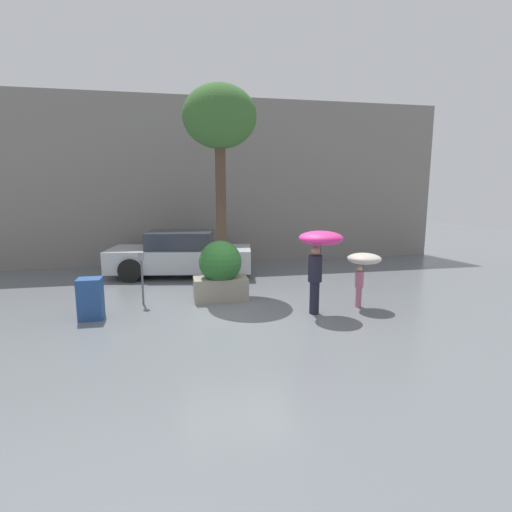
# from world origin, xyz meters

# --- Properties ---
(ground_plane) EXTENTS (40.00, 40.00, 0.00)m
(ground_plane) POSITION_xyz_m (0.00, 0.00, 0.00)
(ground_plane) COLOR slate
(building_facade) EXTENTS (18.00, 0.30, 6.00)m
(building_facade) POSITION_xyz_m (0.00, 6.50, 3.00)
(building_facade) COLOR gray
(building_facade) RESTS_ON ground
(planter_box) EXTENTS (1.35, 1.07, 1.52)m
(planter_box) POSITION_xyz_m (-0.21, 1.34, 0.77)
(planter_box) COLOR gray
(planter_box) RESTS_ON ground
(person_adult) EXTENTS (0.98, 0.98, 1.87)m
(person_adult) POSITION_xyz_m (1.83, -0.18, 1.50)
(person_adult) COLOR #1E1E2D
(person_adult) RESTS_ON ground
(person_child) EXTENTS (0.79, 0.79, 1.30)m
(person_child) POSITION_xyz_m (3.02, 0.04, 1.08)
(person_child) COLOR #B76684
(person_child) RESTS_ON ground
(parked_car_near) EXTENTS (4.73, 2.55, 1.43)m
(parked_car_near) POSITION_xyz_m (-1.13, 4.44, 0.67)
(parked_car_near) COLOR #B7BCC1
(parked_car_near) RESTS_ON ground
(street_tree) EXTENTS (1.98, 1.98, 5.52)m
(street_tree) POSITION_xyz_m (-0.02, 2.59, 4.55)
(street_tree) COLOR brown
(street_tree) RESTS_ON ground
(parking_meter) EXTENTS (0.14, 0.14, 1.29)m
(parking_meter) POSITION_xyz_m (-2.12, 1.33, 0.92)
(parking_meter) COLOR #595B60
(parking_meter) RESTS_ON ground
(newspaper_box) EXTENTS (0.50, 0.44, 0.90)m
(newspaper_box) POSITION_xyz_m (-3.14, 0.43, 0.45)
(newspaper_box) COLOR navy
(newspaper_box) RESTS_ON ground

